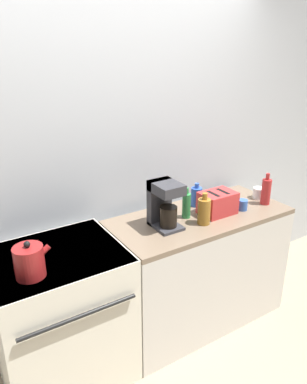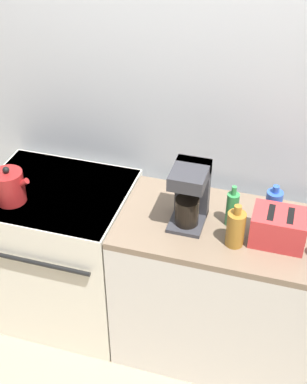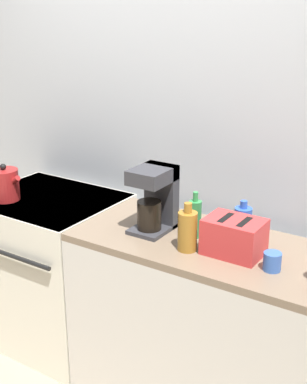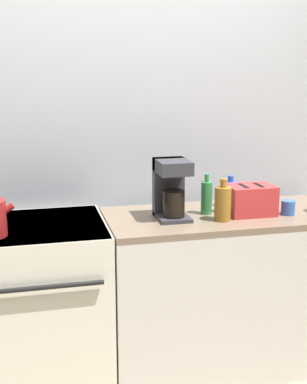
% 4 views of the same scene
% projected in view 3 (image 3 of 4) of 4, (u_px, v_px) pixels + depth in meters
% --- Properties ---
extents(wall_back, '(8.00, 0.05, 2.60)m').
position_uv_depth(wall_back, '(172.00, 133.00, 2.93)').
color(wall_back, silver).
rests_on(wall_back, ground_plane).
extents(stove, '(0.79, 0.70, 0.92)m').
position_uv_depth(stove, '(52.00, 267.00, 3.22)').
color(stove, silver).
rests_on(stove, ground_plane).
extents(counter_block, '(1.35, 0.60, 0.92)m').
position_uv_depth(counter_block, '(210.00, 328.00, 2.64)').
color(counter_block, silver).
rests_on(counter_block, ground_plane).
extents(kettle, '(0.20, 0.16, 0.21)m').
position_uv_depth(kettle, '(5.00, 184.00, 3.01)').
color(kettle, maroon).
rests_on(kettle, stove).
extents(toaster, '(0.26, 0.18, 0.16)m').
position_uv_depth(toaster, '(234.00, 237.00, 2.36)').
color(toaster, red).
rests_on(toaster, counter_block).
extents(coffee_maker, '(0.17, 0.23, 0.32)m').
position_uv_depth(coffee_maker, '(155.00, 197.00, 2.59)').
color(coffee_maker, '#333338').
rests_on(coffee_maker, counter_block).
extents(bottle_amber, '(0.09, 0.09, 0.23)m').
position_uv_depth(bottle_amber, '(187.00, 231.00, 2.40)').
color(bottle_amber, '#9E6B23').
rests_on(bottle_amber, counter_block).
extents(bottle_blue, '(0.08, 0.08, 0.18)m').
position_uv_depth(bottle_blue, '(243.00, 222.00, 2.54)').
color(bottle_blue, '#2D56B7').
rests_on(bottle_blue, counter_block).
extents(bottle_green, '(0.06, 0.06, 0.23)m').
position_uv_depth(bottle_green, '(195.00, 218.00, 2.53)').
color(bottle_green, '#338C47').
rests_on(bottle_green, counter_block).
extents(cup_blue, '(0.08, 0.08, 0.08)m').
position_uv_depth(cup_blue, '(272.00, 261.00, 2.23)').
color(cup_blue, '#3860B2').
rests_on(cup_blue, counter_block).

